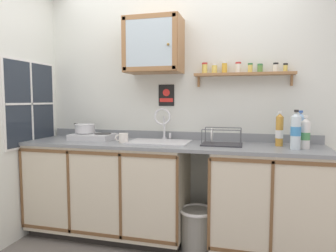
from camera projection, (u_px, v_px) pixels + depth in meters
name	position (u px, v px, depth m)	size (l,w,h in m)	color
back_wall	(177.00, 107.00, 3.16)	(3.43, 0.07, 2.54)	silver
lower_cabinet_run	(109.00, 189.00, 3.07)	(1.57, 0.62, 0.92)	black
lower_cabinet_run_right	(269.00, 202.00, 2.68)	(1.00, 0.62, 0.92)	black
countertop	(169.00, 145.00, 2.87)	(2.79, 0.64, 0.03)	gray
backsplash	(176.00, 135.00, 3.15)	(2.79, 0.02, 0.08)	gray
sink	(159.00, 146.00, 2.93)	(0.58, 0.43, 0.48)	silver
hot_plate_stove	(93.00, 137.00, 3.11)	(0.42, 0.29, 0.07)	silver
saucepan	(85.00, 128.00, 3.15)	(0.34, 0.29, 0.09)	silver
bottle_juice_amber_0	(279.00, 131.00, 2.69)	(0.07, 0.07, 0.31)	gold
bottle_opaque_white_1	(305.00, 134.00, 2.54)	(0.08, 0.08, 0.28)	white
bottle_water_blue_2	(300.00, 130.00, 2.68)	(0.08, 0.08, 0.31)	#8CB7E0
bottle_water_clear_3	(296.00, 131.00, 2.50)	(0.08, 0.08, 0.33)	silver
dish_rack	(221.00, 143.00, 2.75)	(0.36, 0.26, 0.15)	#333338
mug	(123.00, 138.00, 2.89)	(0.11, 0.11, 0.09)	white
wall_cabinet	(154.00, 45.00, 2.98)	(0.55, 0.35, 0.53)	#996B42
spice_shelf	(241.00, 72.00, 2.88)	(0.92, 0.14, 0.23)	#996B42
warning_sign	(166.00, 95.00, 3.15)	(0.16, 0.01, 0.22)	black
window	(31.00, 104.00, 3.09)	(0.03, 0.74, 0.87)	#262D38
trash_bin	(197.00, 228.00, 2.77)	(0.33, 0.33, 0.38)	gray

